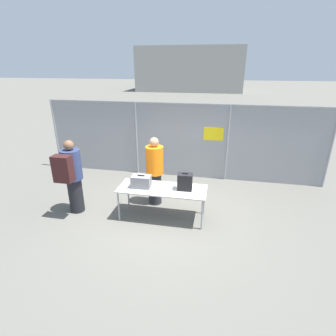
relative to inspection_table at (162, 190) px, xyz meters
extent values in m
plane|color=#605E56|center=(0.03, -0.03, -0.72)|extent=(120.00, 120.00, 0.00)
cylinder|color=gray|center=(-4.35, 2.59, 0.47)|extent=(0.07, 0.07, 2.39)
cylinder|color=gray|center=(-1.43, 2.59, 0.47)|extent=(0.07, 0.07, 2.39)
cylinder|color=gray|center=(1.49, 2.59, 0.47)|extent=(0.07, 0.07, 2.39)
cylinder|color=gray|center=(4.41, 2.59, 0.47)|extent=(0.07, 0.07, 2.39)
cube|color=gray|center=(0.03, 2.59, 0.47)|extent=(8.76, 0.01, 2.39)
cube|color=gray|center=(0.03, 2.59, 1.64)|extent=(8.76, 0.04, 0.04)
cube|color=yellow|center=(1.05, 2.58, 0.76)|extent=(0.60, 0.01, 0.40)
cube|color=#B2B2AD|center=(0.00, 0.00, 0.04)|extent=(2.07, 0.80, 0.02)
cylinder|color=#99999E|center=(-0.97, -0.34, -0.35)|extent=(0.04, 0.04, 0.75)
cylinder|color=#99999E|center=(0.97, -0.34, -0.35)|extent=(0.04, 0.04, 0.75)
cylinder|color=#99999E|center=(-0.97, 0.34, -0.35)|extent=(0.04, 0.04, 0.75)
cylinder|color=#99999E|center=(0.97, 0.34, -0.35)|extent=(0.04, 0.04, 0.75)
cube|color=slate|center=(-0.49, -0.03, 0.20)|extent=(0.46, 0.29, 0.29)
cube|color=black|center=(-0.49, -0.03, 0.35)|extent=(0.16, 0.03, 0.02)
cube|color=black|center=(0.53, 0.04, 0.25)|extent=(0.34, 0.25, 0.39)
cube|color=black|center=(0.53, 0.04, 0.45)|extent=(0.13, 0.03, 0.02)
cylinder|color=black|center=(-2.18, -0.13, -0.28)|extent=(0.35, 0.35, 0.88)
cylinder|color=navy|center=(-2.18, -0.13, 0.53)|extent=(0.46, 0.46, 0.73)
sphere|color=brown|center=(-2.18, -0.13, 1.01)|extent=(0.24, 0.24, 0.24)
cube|color=#381919|center=(-2.18, -0.48, 0.56)|extent=(0.41, 0.25, 0.62)
cylinder|color=#2D2D33|center=(-0.34, 0.65, -0.29)|extent=(0.34, 0.34, 0.86)
cylinder|color=orange|center=(-0.34, 0.65, 0.49)|extent=(0.45, 0.45, 0.71)
sphere|color=#A57A5B|center=(-0.34, 0.65, 0.97)|extent=(0.23, 0.23, 0.23)
cube|color=#B2B2B7|center=(2.45, 5.03, -0.33)|extent=(2.87, 1.46, 0.47)
sphere|color=black|center=(1.95, 4.25, -0.43)|extent=(0.58, 0.58, 0.58)
sphere|color=black|center=(1.95, 5.82, -0.43)|extent=(0.58, 0.58, 0.58)
cylinder|color=#59595B|center=(0.51, 5.03, -0.51)|extent=(1.00, 0.06, 0.06)
cube|color=#999993|center=(-3.21, 34.58, 2.11)|extent=(13.97, 10.23, 5.66)
camera|label=1|loc=(1.21, -5.38, 2.76)|focal=28.00mm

